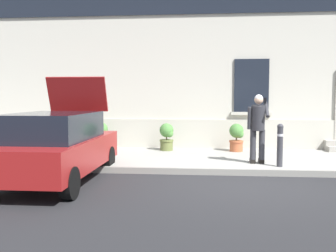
% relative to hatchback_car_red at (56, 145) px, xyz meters
% --- Properties ---
extents(ground_plane, '(80.00, 80.00, 0.00)m').
position_rel_hatchback_car_red_xyz_m(ground_plane, '(4.06, 0.14, -0.80)').
color(ground_plane, '#232326').
extents(sidewalk, '(24.00, 3.60, 0.15)m').
position_rel_hatchback_car_red_xyz_m(sidewalk, '(4.06, 2.94, -0.72)').
color(sidewalk, '#99968E').
rests_on(sidewalk, ground).
extents(curb_edge, '(24.00, 0.12, 0.15)m').
position_rel_hatchback_car_red_xyz_m(curb_edge, '(4.06, 1.08, -0.72)').
color(curb_edge, gray).
rests_on(curb_edge, ground).
extents(building_facade, '(24.00, 1.52, 7.50)m').
position_rel_hatchback_car_red_xyz_m(building_facade, '(4.07, 5.43, 2.93)').
color(building_facade, beige).
rests_on(building_facade, ground).
extents(hatchback_car_red, '(1.80, 4.07, 2.34)m').
position_rel_hatchback_car_red_xyz_m(hatchback_car_red, '(0.00, 0.00, 0.00)').
color(hatchback_car_red, maroon).
rests_on(hatchback_car_red, ground).
extents(bollard_near_person, '(0.15, 0.15, 1.04)m').
position_rel_hatchback_car_red_xyz_m(bollard_near_person, '(5.00, 1.49, -0.09)').
color(bollard_near_person, '#333338').
rests_on(bollard_near_person, sidewalk).
extents(bollard_far_left, '(0.15, 0.15, 1.04)m').
position_rel_hatchback_car_red_xyz_m(bollard_far_left, '(0.59, 1.49, -0.09)').
color(bollard_far_left, '#333338').
rests_on(bollard_far_left, sidewalk).
extents(person_on_phone, '(0.51, 0.49, 1.75)m').
position_rel_hatchback_car_red_xyz_m(person_on_phone, '(4.52, 1.87, 0.35)').
color(person_on_phone, '#2D2D33').
rests_on(person_on_phone, sidewalk).
extents(planter_charcoal, '(0.44, 0.44, 0.86)m').
position_rel_hatchback_car_red_xyz_m(planter_charcoal, '(-0.17, 4.30, -0.19)').
color(planter_charcoal, '#2D2D30').
rests_on(planter_charcoal, sidewalk).
extents(planter_olive, '(0.44, 0.44, 0.86)m').
position_rel_hatchback_car_red_xyz_m(planter_olive, '(2.00, 4.05, -0.19)').
color(planter_olive, '#606B38').
rests_on(planter_olive, sidewalk).
extents(planter_terracotta, '(0.44, 0.44, 0.86)m').
position_rel_hatchback_car_red_xyz_m(planter_terracotta, '(4.18, 4.05, -0.19)').
color(planter_terracotta, '#B25B38').
rests_on(planter_terracotta, sidewalk).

